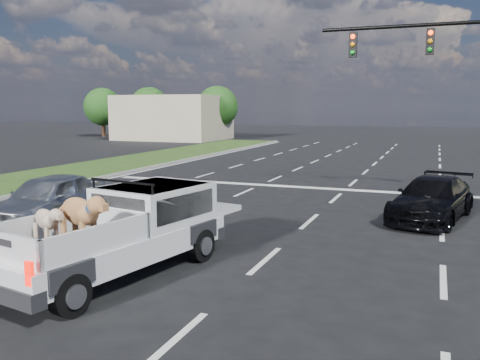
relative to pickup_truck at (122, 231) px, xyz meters
The scene contains 11 objects.
ground 2.06m from the pickup_truck, 72.79° to the left, with size 160.00×160.00×0.00m, color black.
road_markings 8.42m from the pickup_truck, 86.20° to the left, with size 17.75×60.00×0.01m.
grass_median_left 13.46m from the pickup_truck, 144.55° to the left, with size 5.00×60.00×0.10m, color #203C12.
curb_left 11.55m from the pickup_truck, 137.47° to the left, with size 0.15×60.00×0.14m, color gray.
building_left 42.52m from the pickup_truck, 117.23° to the left, with size 10.00×8.00×4.40m, color tan.
tree_far_a 49.56m from the pickup_truck, 126.50° to the left, with size 4.20×4.20×5.40m.
tree_far_b 46.25m from the pickup_truck, 120.51° to the left, with size 4.20×4.20×5.40m.
tree_far_c 42.75m from the pickup_truck, 111.21° to the left, with size 4.20×4.20×5.40m.
pickup_truck is the anchor object (origin of this frame).
silver_sedan 5.20m from the pickup_truck, 146.44° to the left, with size 1.65×4.11×1.40m, color #B5B8BD.
black_coupe 9.12m from the pickup_truck, 52.77° to the left, with size 1.72×4.22×1.23m, color black.
Camera 1 is at (5.00, -9.84, 3.20)m, focal length 38.00 mm.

